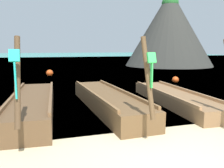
{
  "coord_description": "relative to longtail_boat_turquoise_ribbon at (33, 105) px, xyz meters",
  "views": [
    {
      "loc": [
        -2.37,
        -3.4,
        2.2
      ],
      "look_at": [
        0.0,
        4.19,
        0.99
      ],
      "focal_mm": 37.54,
      "sensor_mm": 36.0,
      "label": 1
    }
  ],
  "objects": [
    {
      "name": "longtail_boat_green_ribbon",
      "position": [
        2.58,
        -0.03,
        -0.02
      ],
      "size": [
        1.43,
        6.51,
        2.49
      ],
      "color": "brown",
      "rests_on": "ground"
    },
    {
      "name": "longtail_boat_orange_ribbon",
      "position": [
        5.34,
        -0.15,
        -0.07
      ],
      "size": [
        1.63,
        6.4,
        2.47
      ],
      "color": "olive",
      "rests_on": "ground"
    },
    {
      "name": "karst_rock",
      "position": [
        16.55,
        18.79,
        4.13
      ],
      "size": [
        12.55,
        10.99,
        9.39
      ],
      "color": "#383833",
      "rests_on": "ground"
    },
    {
      "name": "sea_water",
      "position": [
        2.62,
        57.49,
        -0.32
      ],
      "size": [
        120.0,
        120.0,
        0.0
      ],
      "primitive_type": "plane",
      "color": "#2DB29E",
      "rests_on": "ground"
    },
    {
      "name": "mooring_buoy_far",
      "position": [
        1.02,
        10.95,
        -0.05
      ],
      "size": [
        0.54,
        0.54,
        0.54
      ],
      "color": "#EA5119",
      "rests_on": "sea_water"
    },
    {
      "name": "longtail_boat_turquoise_ribbon",
      "position": [
        0.0,
        0.0,
        0.0
      ],
      "size": [
        1.62,
        6.29,
        2.47
      ],
      "color": "brown",
      "rests_on": "ground"
    },
    {
      "name": "mooring_buoy_near",
      "position": [
        8.56,
        4.87,
        -0.11
      ],
      "size": [
        0.42,
        0.42,
        0.42
      ],
      "color": "#EA5119",
      "rests_on": "sea_water"
    }
  ]
}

